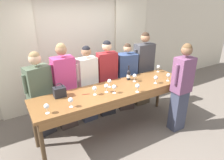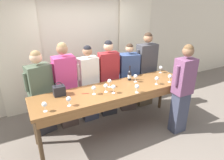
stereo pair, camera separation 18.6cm
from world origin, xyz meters
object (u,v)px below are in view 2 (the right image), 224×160
(wine_glass_front_left, at_px, (94,88))
(wine_glass_back_right, at_px, (137,87))
(wine_glass_front_mid, at_px, (113,87))
(wine_glass_center_right, at_px, (110,81))
(host_pouring, at_px, (182,89))
(guest_striped_shirt, at_px, (109,78))
(guest_pink_top, at_px, (66,86))
(guest_olive_jacket, at_px, (41,93))
(wine_glass_near_host, at_px, (106,86))
(wine_glass_by_bottle, at_px, (170,77))
(wine_glass_center_left, at_px, (161,68))
(wine_glass_center_mid, at_px, (157,79))
(tasting_bar, at_px, (114,93))
(wine_glass_back_mid, at_px, (44,105))
(guest_beige_cap, at_px, (146,70))
(wine_bottle, at_px, (130,75))
(wine_glass_back_left, at_px, (69,99))
(guest_navy_coat, at_px, (129,78))
(wine_glass_front_right, at_px, (136,76))
(handbag, at_px, (59,90))
(guest_cream_sweater, at_px, (89,84))

(wine_glass_front_left, height_order, wine_glass_back_right, same)
(wine_glass_front_mid, height_order, wine_glass_center_right, same)
(wine_glass_back_right, bearing_deg, host_pouring, -15.70)
(wine_glass_front_left, height_order, guest_striped_shirt, guest_striped_shirt)
(wine_glass_front_mid, bearing_deg, guest_pink_top, 129.52)
(wine_glass_front_mid, height_order, guest_olive_jacket, guest_olive_jacket)
(wine_glass_near_host, height_order, wine_glass_by_bottle, same)
(wine_glass_center_left, relative_size, wine_glass_center_mid, 1.00)
(tasting_bar, relative_size, wine_glass_center_mid, 18.84)
(wine_glass_back_mid, relative_size, guest_beige_cap, 0.09)
(host_pouring, bearing_deg, wine_glass_back_mid, 171.96)
(wine_glass_back_right, xyz_separation_m, guest_pink_top, (-1.04, 0.97, -0.16))
(wine_bottle, distance_m, wine_glass_center_mid, 0.56)
(wine_glass_center_mid, bearing_deg, wine_glass_back_left, -179.13)
(wine_glass_center_mid, distance_m, wine_glass_back_mid, 2.13)
(wine_glass_center_mid, bearing_deg, tasting_bar, 168.23)
(wine_glass_front_left, xyz_separation_m, wine_glass_front_mid, (0.33, -0.12, 0.00))
(wine_glass_center_left, relative_size, guest_navy_coat, 0.10)
(wine_glass_near_host, bearing_deg, guest_navy_coat, 37.02)
(wine_glass_back_left, xyz_separation_m, wine_glass_by_bottle, (2.07, -0.01, 0.00))
(wine_glass_center_mid, relative_size, wine_glass_by_bottle, 1.00)
(wine_glass_center_right, distance_m, guest_beige_cap, 1.36)
(wine_glass_front_mid, distance_m, guest_navy_coat, 1.17)
(wine_glass_center_mid, xyz_separation_m, wine_glass_back_left, (-1.76, -0.03, -0.00))
(wine_glass_front_left, distance_m, guest_navy_coat, 1.35)
(wine_glass_center_mid, xyz_separation_m, host_pouring, (0.32, -0.37, -0.14))
(wine_glass_center_mid, relative_size, guest_olive_jacket, 0.10)
(tasting_bar, bearing_deg, guest_beige_cap, 28.81)
(wine_glass_back_mid, height_order, wine_glass_near_host, same)
(wine_glass_back_left, relative_size, wine_glass_near_host, 1.00)
(wine_glass_near_host, xyz_separation_m, wine_glass_by_bottle, (1.34, -0.18, 0.00))
(tasting_bar, height_order, guest_striped_shirt, guest_striped_shirt)
(wine_glass_back_right, relative_size, guest_navy_coat, 0.10)
(wine_glass_front_right, height_order, guest_olive_jacket, guest_olive_jacket)
(wine_glass_front_left, bearing_deg, wine_glass_center_mid, -7.40)
(guest_pink_top, bearing_deg, guest_navy_coat, 0.00)
(wine_glass_center_left, relative_size, wine_glass_near_host, 1.00)
(handbag, relative_size, wine_glass_by_bottle, 1.54)
(guest_navy_coat, bearing_deg, wine_glass_back_right, -114.00)
(host_pouring, bearing_deg, handbag, 159.90)
(wine_glass_front_mid, xyz_separation_m, guest_olive_jacket, (-1.13, 0.79, -0.21))
(guest_pink_top, relative_size, host_pouring, 0.99)
(handbag, bearing_deg, wine_bottle, 0.78)
(wine_glass_front_mid, bearing_deg, wine_glass_center_left, 16.39)
(wine_glass_center_mid, distance_m, wine_glass_by_bottle, 0.31)
(wine_glass_by_bottle, relative_size, guest_cream_sweater, 0.10)
(wine_glass_back_mid, distance_m, wine_glass_by_bottle, 2.43)
(tasting_bar, height_order, wine_glass_front_mid, wine_glass_front_mid)
(wine_glass_near_host, bearing_deg, wine_bottle, 22.50)
(wine_glass_front_left, relative_size, guest_navy_coat, 0.10)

